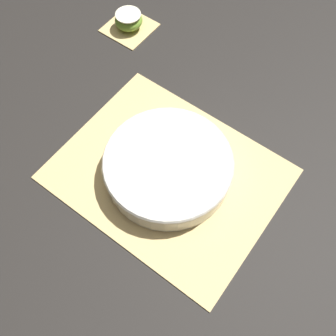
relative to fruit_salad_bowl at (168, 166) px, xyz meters
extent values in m
plane|color=black|center=(0.00, 0.00, -0.04)|extent=(6.00, 6.00, 0.00)
cube|color=#D6B775|center=(0.00, 0.00, -0.04)|extent=(0.47, 0.37, 0.01)
cube|color=#4C381E|center=(-0.16, 0.00, -0.03)|extent=(0.01, 0.36, 0.00)
cube|color=#4C381E|center=(-0.08, 0.00, -0.03)|extent=(0.01, 0.36, 0.00)
cube|color=#4C381E|center=(0.00, 0.00, -0.03)|extent=(0.01, 0.36, 0.00)
cube|color=#4C381E|center=(0.08, 0.00, -0.03)|extent=(0.01, 0.36, 0.00)
cube|color=#4C381E|center=(0.16, 0.00, -0.03)|extent=(0.01, 0.36, 0.00)
cube|color=#D6B775|center=(0.35, -0.30, -0.04)|extent=(0.12, 0.12, 0.01)
cube|color=#4C381E|center=(0.32, -0.30, -0.03)|extent=(0.00, 0.12, 0.00)
cube|color=#4C381E|center=(0.35, -0.30, -0.03)|extent=(0.00, 0.12, 0.00)
cube|color=#4C381E|center=(0.38, -0.30, -0.03)|extent=(0.00, 0.12, 0.00)
cylinder|color=silver|center=(0.00, 0.00, 0.00)|extent=(0.27, 0.27, 0.06)
torus|color=silver|center=(0.00, 0.00, 0.02)|extent=(0.27, 0.27, 0.01)
cylinder|color=#F7EFC6|center=(-0.03, 0.06, -0.01)|extent=(0.03, 0.03, 0.01)
cylinder|color=#F7EFC6|center=(-0.01, -0.11, -0.01)|extent=(0.03, 0.03, 0.01)
cylinder|color=#F7EFC6|center=(0.06, 0.01, -0.01)|extent=(0.03, 0.03, 0.01)
cylinder|color=#F7EFC6|center=(0.09, -0.03, -0.01)|extent=(0.03, 0.03, 0.01)
cylinder|color=#F7EFC6|center=(0.09, 0.05, -0.02)|extent=(0.03, 0.03, 0.01)
cylinder|color=#F7EFC6|center=(0.02, 0.09, 0.02)|extent=(0.03, 0.03, 0.01)
cylinder|color=#F7EFC6|center=(-0.08, 0.00, 0.00)|extent=(0.03, 0.03, 0.01)
cube|color=beige|center=(0.03, -0.08, -0.01)|extent=(0.02, 0.02, 0.02)
cube|color=beige|center=(0.04, -0.03, 0.01)|extent=(0.02, 0.02, 0.02)
cube|color=beige|center=(-0.01, 0.09, 0.00)|extent=(0.03, 0.03, 0.03)
cube|color=beige|center=(-0.02, 0.02, 0.01)|extent=(0.03, 0.03, 0.03)
cube|color=beige|center=(0.04, 0.10, 0.00)|extent=(0.02, 0.02, 0.02)
cube|color=beige|center=(-0.05, 0.01, -0.01)|extent=(0.03, 0.03, 0.03)
ellipsoid|color=orange|center=(0.00, 0.06, 0.01)|extent=(0.03, 0.02, 0.01)
ellipsoid|color=orange|center=(-0.05, 0.09, -0.02)|extent=(0.03, 0.02, 0.02)
ellipsoid|color=orange|center=(-0.01, -0.07, -0.02)|extent=(0.03, 0.02, 0.01)
ellipsoid|color=red|center=(-0.07, 0.05, -0.01)|extent=(0.04, 0.02, 0.02)
ellipsoid|color=orange|center=(-0.10, 0.04, -0.01)|extent=(0.03, 0.02, 0.02)
ellipsoid|color=red|center=(0.07, -0.01, -0.02)|extent=(0.03, 0.02, 0.01)
ellipsoid|color=#7FAD38|center=(0.35, -0.30, -0.01)|extent=(0.07, 0.07, 0.04)
cylinder|color=beige|center=(0.35, -0.30, 0.01)|extent=(0.07, 0.07, 0.00)
camera|label=1|loc=(-0.24, 0.32, 0.72)|focal=42.00mm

